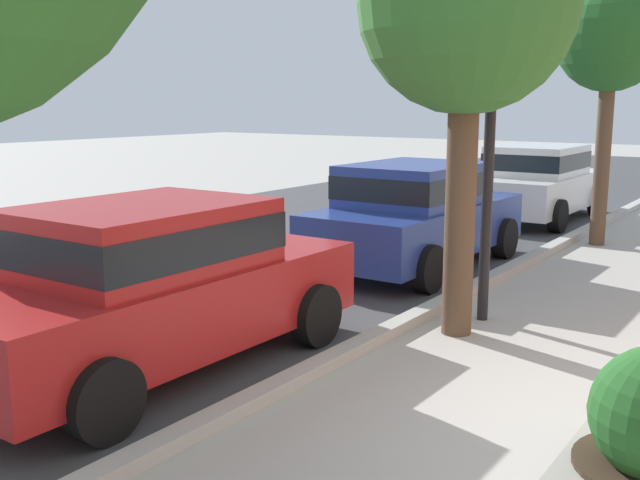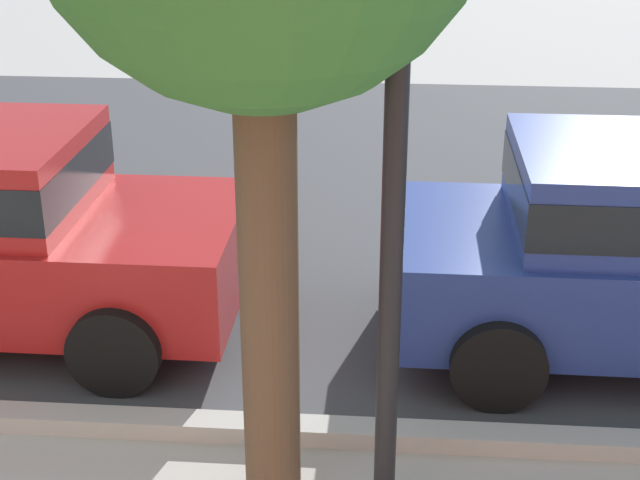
# 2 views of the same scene
# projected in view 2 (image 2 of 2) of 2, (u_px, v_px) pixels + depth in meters

# --- Properties ---
(street_surface) EXTENTS (60.00, 9.00, 0.01)m
(street_surface) POSITION_uv_depth(u_px,v_px,m) (175.00, 182.00, 10.37)
(street_surface) COLOR #424244
(street_surface) RESTS_ON ground
(curb_stone) EXTENTS (60.00, 0.20, 0.12)m
(curb_stone) POSITION_uv_depth(u_px,v_px,m) (20.00, 418.00, 6.14)
(curb_stone) COLOR #B2AFA8
(curb_stone) RESTS_ON ground
(lamp_post) EXTENTS (0.32, 0.32, 3.90)m
(lamp_post) POSITION_uv_depth(u_px,v_px,m) (398.00, 62.00, 4.45)
(lamp_post) COLOR black
(lamp_post) RESTS_ON ground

